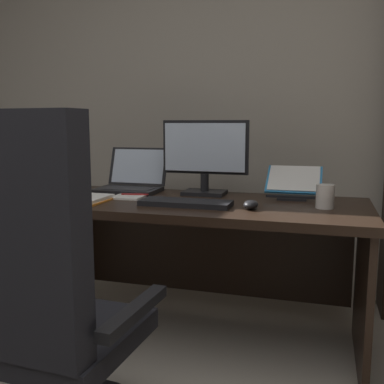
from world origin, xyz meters
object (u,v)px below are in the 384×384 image
monitor (205,158)px  laptop (131,182)px  computer_mouse (251,205)px  coffee_mug (325,196)px  desk (183,234)px  keyboard (186,203)px  notepad (131,196)px  office_chair (40,321)px  pen (135,194)px  open_binder (57,198)px  reading_stand_with_book (294,183)px

monitor → laptop: bearing=179.0°
computer_mouse → coffee_mug: size_ratio=0.99×
desk → keyboard: (0.07, -0.20, 0.20)m
keyboard → notepad: bearing=155.3°
office_chair → laptop: size_ratio=3.23×
desk → pen: pen is taller
computer_mouse → open_binder: 0.94m
keyboard → coffee_mug: size_ratio=3.98×
notepad → office_chair: bearing=-83.0°
office_chair → computer_mouse: bearing=60.4°
office_chair → coffee_mug: size_ratio=10.62×
notepad → open_binder: bearing=-145.4°
desk → pen: size_ratio=12.89×
coffee_mug → computer_mouse: bearing=-160.0°
computer_mouse → monitor: bearing=131.3°
keyboard → pen: keyboard is taller
laptop → desk: bearing=-23.3°
notepad → pen: bearing=0.0°
desk → computer_mouse: 0.47m
desk → laptop: bearing=156.7°
monitor → keyboard: bearing=-90.0°
laptop → keyboard: (0.43, -0.35, -0.04)m
desk → coffee_mug: (0.69, -0.08, 0.24)m
monitor → reading_stand_with_book: size_ratio=1.65×
open_binder → reading_stand_with_book: bearing=22.5°
reading_stand_with_book → keyboard: bearing=-139.7°
open_binder → coffee_mug: (1.25, 0.16, 0.04)m
desk → reading_stand_with_book: (0.53, 0.19, 0.26)m
keyboard → office_chair: bearing=-105.5°
laptop → coffee_mug: 1.07m
desk → notepad: 0.33m
office_chair → keyboard: 0.87m
monitor → keyboard: size_ratio=1.10×
pen → office_chair: bearing=-84.2°
open_binder → computer_mouse: bearing=3.8°
open_binder → pen: open_binder is taller
open_binder → notepad: size_ratio=2.39×
keyboard → computer_mouse: computer_mouse is taller
computer_mouse → coffee_mug: 0.33m
reading_stand_with_book → pen: bearing=-163.5°
reading_stand_with_book → coffee_mug: bearing=-60.5°
reading_stand_with_book → open_binder: 1.18m
office_chair → computer_mouse: (0.52, 0.81, 0.26)m
laptop → office_chair: bearing=-80.0°
desk → computer_mouse: computer_mouse is taller
monitor → open_binder: monitor is taller
desk → coffee_mug: bearing=-6.8°
notepad → coffee_mug: size_ratio=1.99×
laptop → pen: size_ratio=2.48×
computer_mouse → reading_stand_with_book: bearing=68.0°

